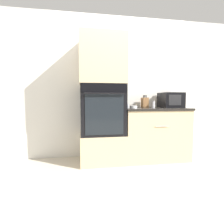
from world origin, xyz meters
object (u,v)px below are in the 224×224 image
at_px(knife_block, 145,102).
at_px(condiment_jar_mid, 126,105).
at_px(bowl, 133,107).
at_px(condiment_jar_near, 128,106).
at_px(wall_oven, 102,109).
at_px(microwave, 171,100).
at_px(condiment_jar_far, 153,104).

bearing_deg(knife_block, condiment_jar_mid, 169.07).
distance_m(bowl, condiment_jar_near, 0.14).
xyz_separation_m(wall_oven, condiment_jar_mid, (0.45, 0.24, 0.07)).
bearing_deg(condiment_jar_near, bowl, -62.83).
bearing_deg(microwave, bowl, -166.30).
relative_size(condiment_jar_mid, condiment_jar_far, 0.86).
relative_size(microwave, condiment_jar_far, 3.12).
distance_m(condiment_jar_near, condiment_jar_far, 0.44).
relative_size(microwave, condiment_jar_mid, 3.61).
distance_m(wall_oven, knife_block, 0.81).
distance_m(knife_block, condiment_jar_far, 0.20).
xyz_separation_m(wall_oven, condiment_jar_near, (0.43, 0.03, 0.06)).
xyz_separation_m(wall_oven, microwave, (1.24, 0.09, 0.15)).
bearing_deg(condiment_jar_far, condiment_jar_near, 176.27).
relative_size(wall_oven, microwave, 2.16).
bearing_deg(bowl, condiment_jar_mid, 98.19).
bearing_deg(microwave, condiment_jar_far, -166.57).
bearing_deg(condiment_jar_mid, condiment_jar_far, -29.17).
xyz_separation_m(wall_oven, bowl, (0.50, -0.09, 0.04)).
xyz_separation_m(wall_oven, condiment_jar_far, (0.87, 0.00, 0.08)).
xyz_separation_m(microwave, condiment_jar_near, (-0.80, -0.06, -0.10)).
relative_size(microwave, knife_block, 1.67).
relative_size(wall_oven, condiment_jar_mid, 7.79).
bearing_deg(bowl, condiment_jar_far, 13.95).
height_order(wall_oven, condiment_jar_mid, wall_oven).
height_order(condiment_jar_near, condiment_jar_mid, condiment_jar_mid).
xyz_separation_m(bowl, condiment_jar_far, (0.38, 0.09, 0.04)).
relative_size(microwave, condiment_jar_near, 4.91).
bearing_deg(condiment_jar_mid, microwave, -10.87).
bearing_deg(condiment_jar_near, wall_oven, -175.93).
height_order(bowl, condiment_jar_near, condiment_jar_near).
xyz_separation_m(knife_block, condiment_jar_far, (0.09, -0.17, -0.03)).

